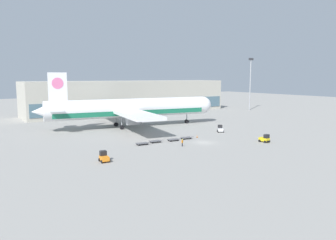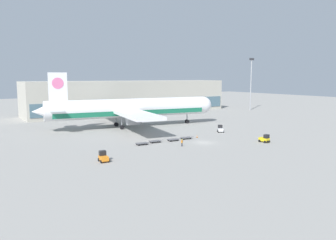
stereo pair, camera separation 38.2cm
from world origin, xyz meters
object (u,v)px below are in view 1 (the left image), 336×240
object	(u,v)px
traffic_cone_near	(197,136)
baggage_tug_mid	(104,157)
baggage_dolly_second	(155,141)
baggage_dolly_lead	(142,143)
baggage_dolly_trail	(186,138)
airplane_main	(129,109)
light_mast	(250,80)
baggage_dolly_third	(173,139)
ground_crew_near	(182,142)
baggage_tug_foreground	(265,139)
baggage_tug_far	(220,129)

from	to	relation	value
traffic_cone_near	baggage_tug_mid	bearing A→B (deg)	-162.27
baggage_dolly_second	traffic_cone_near	bearing A→B (deg)	2.53
baggage_dolly_lead	baggage_dolly_trail	xyz separation A→B (m)	(12.91, 0.17, 0.00)
airplane_main	baggage_dolly_lead	distance (m)	28.43
light_mast	airplane_main	size ratio (longest dim) A/B	0.42
baggage_tug_mid	baggage_dolly_lead	bearing A→B (deg)	-49.44
baggage_dolly_third	ground_crew_near	bearing A→B (deg)	-101.92
baggage_tug_foreground	baggage_dolly_third	world-z (taller)	baggage_tug_foreground
ground_crew_near	baggage_dolly_lead	bearing A→B (deg)	-71.51
baggage_dolly_third	baggage_dolly_lead	bearing A→B (deg)	-176.06
baggage_dolly_lead	baggage_dolly_trail	distance (m)	12.91
baggage_tug_mid	baggage_dolly_second	bearing A→B (deg)	-54.49
baggage_dolly_second	baggage_dolly_trail	distance (m)	8.95
baggage_tug_foreground	baggage_dolly_trail	xyz separation A→B (m)	(-13.50, 13.81, -0.49)
airplane_main	baggage_dolly_third	size ratio (longest dim) A/B	15.42
light_mast	baggage_dolly_lead	xyz separation A→B (m)	(-82.38, -42.81, -13.72)
baggage_tug_foreground	ground_crew_near	distance (m)	20.80
baggage_tug_foreground	baggage_dolly_second	xyz separation A→B (m)	(-22.44, 14.28, -0.49)
light_mast	ground_crew_near	size ratio (longest dim) A/B	14.50
baggage_tug_mid	baggage_dolly_second	size ratio (longest dim) A/B	0.69
airplane_main	traffic_cone_near	xyz separation A→B (m)	(6.73, -25.87, -5.50)
light_mast	baggage_tug_mid	distance (m)	109.75
baggage_tug_mid	baggage_tug_far	size ratio (longest dim) A/B	0.92
baggage_dolly_second	traffic_cone_near	xyz separation A→B (m)	(12.57, -0.38, -0.05)
baggage_tug_far	baggage_dolly_lead	bearing A→B (deg)	131.34
light_mast	baggage_tug_mid	world-z (taller)	light_mast
baggage_dolly_second	baggage_dolly_lead	bearing A→B (deg)	-166.64
baggage_tug_foreground	traffic_cone_near	bearing A→B (deg)	-149.02
baggage_tug_foreground	traffic_cone_near	xyz separation A→B (m)	(-9.86, 13.90, -0.54)
baggage_dolly_third	ground_crew_near	size ratio (longest dim) A/B	2.22
light_mast	baggage_tug_foreground	distance (m)	80.59
airplane_main	traffic_cone_near	size ratio (longest dim) A/B	83.46
airplane_main	baggage_dolly_lead	world-z (taller)	airplane_main
baggage_tug_foreground	traffic_cone_near	world-z (taller)	baggage_tug_foreground
baggage_tug_far	baggage_dolly_trail	size ratio (longest dim) A/B	0.75
baggage_tug_foreground	baggage_dolly_lead	world-z (taller)	baggage_tug_foreground
baggage_tug_mid	baggage_dolly_third	xyz separation A→B (m)	(22.07, 9.24, -0.49)
baggage_dolly_trail	traffic_cone_near	distance (m)	3.64
baggage_tug_far	baggage_dolly_lead	world-z (taller)	baggage_tug_far
baggage_dolly_trail	traffic_cone_near	bearing A→B (deg)	5.63
light_mast	baggage_tug_far	world-z (taller)	light_mast
baggage_tug_far	baggage_dolly_second	distance (m)	23.78
baggage_tug_mid	traffic_cone_near	bearing A→B (deg)	-66.65
baggage_tug_far	baggage_dolly_third	bearing A→B (deg)	134.75
baggage_dolly_third	traffic_cone_near	xyz separation A→B (m)	(7.78, 0.30, -0.05)
airplane_main	ground_crew_near	bearing A→B (deg)	-86.36
baggage_tug_mid	airplane_main	bearing A→B (deg)	-27.53
airplane_main	baggage_dolly_lead	xyz separation A→B (m)	(-9.82, -26.12, -5.45)
baggage_dolly_trail	ground_crew_near	distance (m)	8.90
light_mast	baggage_tug_far	bearing A→B (deg)	-144.31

